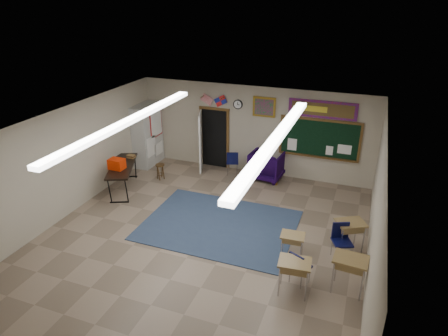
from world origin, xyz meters
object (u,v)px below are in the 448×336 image
at_px(student_desk_front_left, 292,245).
at_px(wooden_stool, 160,171).
at_px(folding_table, 123,176).
at_px(student_desk_front_right, 349,235).
at_px(wingback_armchair, 267,165).

bearing_deg(student_desk_front_left, wooden_stool, 147.12).
bearing_deg(student_desk_front_left, folding_table, 159.73).
distance_m(student_desk_front_right, folding_table, 6.99).
relative_size(student_desk_front_left, student_desk_front_right, 0.80).
bearing_deg(folding_table, wingback_armchair, 7.18).
bearing_deg(student_desk_front_right, wingback_armchair, 101.70).
bearing_deg(wingback_armchair, student_desk_front_right, 137.14).
relative_size(wingback_armchair, folding_table, 0.50).
xyz_separation_m(student_desk_front_right, wooden_stool, (-6.22, 1.96, -0.17)).
height_order(student_desk_front_left, wooden_stool, student_desk_front_left).
distance_m(student_desk_front_left, folding_table, 5.96).
distance_m(student_desk_front_left, student_desk_front_right, 1.46).
height_order(wingback_armchair, folding_table, folding_table).
relative_size(student_desk_front_right, folding_table, 0.39).
bearing_deg(student_desk_front_right, folding_table, 143.17).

